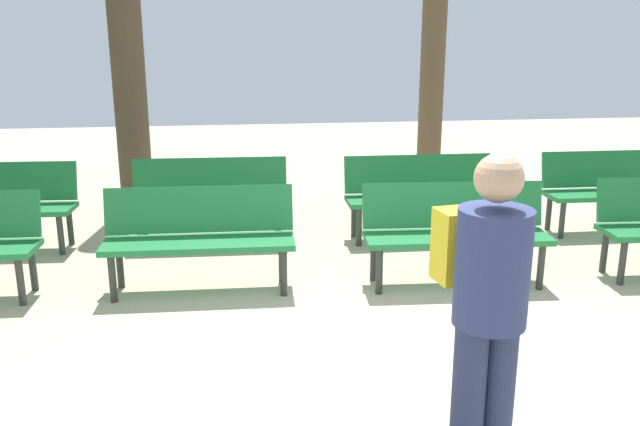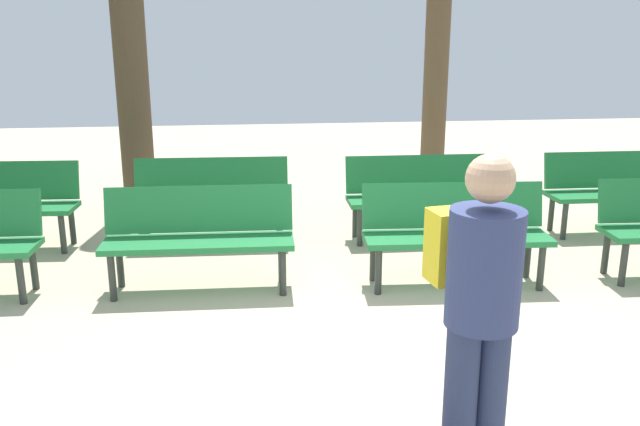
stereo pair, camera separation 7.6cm
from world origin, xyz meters
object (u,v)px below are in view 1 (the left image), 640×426
(bench_r1_c1, at_px, (210,195))
(tree_2, at_px, (128,69))
(bench_r1_c2, at_px, (420,191))
(tree_1, at_px, (432,76))
(bench_r0_c1, at_px, (199,232))
(bench_r1_c3, at_px, (615,186))
(visitor_with_backpack, at_px, (486,303))
(bench_r0_c2, at_px, (455,227))

(bench_r1_c1, relative_size, tree_2, 0.47)
(bench_r1_c2, relative_size, tree_1, 0.53)
(bench_r0_c1, distance_m, bench_r1_c3, 4.62)
(bench_r1_c2, xyz_separation_m, tree_2, (-3.16, 1.59, 1.21))
(bench_r1_c1, relative_size, bench_r1_c3, 1.01)
(bench_r0_c1, relative_size, bench_r1_c2, 1.00)
(bench_r1_c2, height_order, bench_r1_c3, same)
(bench_r0_c1, bearing_deg, bench_r1_c2, 29.67)
(tree_2, bearing_deg, visitor_with_backpack, -67.07)
(tree_1, height_order, visitor_with_backpack, tree_1)
(bench_r0_c2, bearing_deg, bench_r1_c2, 90.55)
(bench_r0_c2, bearing_deg, bench_r1_c1, 149.26)
(bench_r0_c1, xyz_separation_m, tree_1, (3.18, 3.94, 1.02))
(bench_r1_c3, bearing_deg, bench_r1_c1, 178.97)
(bench_r0_c1, relative_size, bench_r1_c1, 1.00)
(tree_1, relative_size, tree_2, 0.89)
(bench_r1_c1, xyz_separation_m, visitor_with_backpack, (1.39, -4.06, 0.43))
(bench_r0_c1, relative_size, bench_r1_c3, 1.00)
(bench_r0_c2, relative_size, tree_2, 0.47)
(bench_r1_c1, distance_m, tree_1, 4.20)
(bench_r0_c1, bearing_deg, bench_r1_c1, 89.41)
(bench_r1_c1, distance_m, tree_2, 2.13)
(tree_2, xyz_separation_m, visitor_with_backpack, (2.34, -5.53, -0.78))
(bench_r1_c2, distance_m, tree_1, 3.06)
(visitor_with_backpack, bearing_deg, bench_r0_c2, -115.75)
(tree_1, bearing_deg, bench_r1_c3, -65.05)
(bench_r1_c1, relative_size, bench_r1_c2, 1.01)
(bench_r0_c1, bearing_deg, visitor_with_backpack, -60.32)
(tree_2, bearing_deg, bench_r0_c1, -72.29)
(bench_r0_c2, distance_m, bench_r1_c2, 1.34)
(bench_r1_c2, distance_m, tree_2, 3.74)
(bench_r0_c2, xyz_separation_m, bench_r1_c2, (0.07, 1.34, 0.00))
(visitor_with_backpack, bearing_deg, bench_r1_c2, -111.34)
(bench_r1_c3, xyz_separation_m, visitor_with_backpack, (-3.03, -3.90, 0.43))
(bench_r1_c3, height_order, tree_2, tree_2)
(bench_r0_c1, height_order, bench_r1_c1, same)
(bench_r0_c2, height_order, bench_r1_c1, same)
(tree_2, bearing_deg, bench_r1_c2, -26.67)
(bench_r1_c2, bearing_deg, tree_1, 72.44)
(bench_r0_c2, relative_size, visitor_with_backpack, 0.99)
(bench_r1_c1, bearing_deg, visitor_with_backpack, -68.83)
(bench_r1_c1, height_order, tree_1, tree_1)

